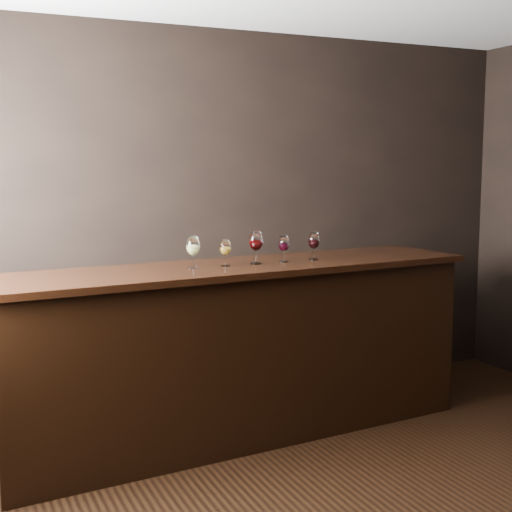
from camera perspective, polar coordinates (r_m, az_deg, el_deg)
name	(u,v)px	position (r m, az deg, el deg)	size (l,w,h in m)	color
room_shell	(344,162)	(3.42, 7.08, 7.51)	(5.02, 4.52, 2.81)	black
bar_counter	(238,354)	(4.75, -1.42, -7.84)	(3.17, 0.69, 1.11)	black
bar_top	(238,268)	(4.64, -1.45, -0.95)	(3.27, 0.76, 0.04)	black
back_bar_shelf	(227,339)	(5.37, -2.31, -6.63)	(2.79, 0.40, 1.00)	black
glass_white	(193,247)	(4.47, -5.05, 0.75)	(0.09, 0.09, 0.20)	white
glass_amber	(225,248)	(4.57, -2.47, 0.63)	(0.07, 0.07, 0.17)	white
glass_red_a	(256,242)	(4.66, 0.00, 1.15)	(0.09, 0.09, 0.22)	white
glass_red_b	(284,244)	(4.76, 2.24, 0.96)	(0.08, 0.08, 0.18)	white
glass_red_c	(314,241)	(4.89, 4.65, 1.19)	(0.08, 0.08, 0.19)	white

